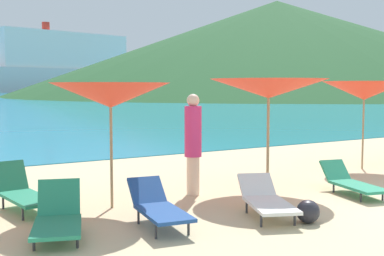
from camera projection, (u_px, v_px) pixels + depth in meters
ground_plane at (176, 153)px, 16.46m from camera, size 50.00×100.00×0.30m
headland_hill at (276, 48)px, 117.25m from camera, size 122.29×122.29×21.88m
umbrella_2 at (111, 95)px, 8.19m from camera, size 2.06×2.06×2.07m
umbrella_3 at (269, 89)px, 9.67m from camera, size 2.33×2.33×2.15m
umbrella_4 at (364, 91)px, 12.16m from camera, size 1.99×1.99×2.13m
lounge_chair_0 at (352, 182)px, 9.35m from camera, size 0.88×1.63×0.56m
lounge_chair_1 at (158, 206)px, 7.22m from camera, size 0.76×1.59×0.60m
lounge_chair_2 at (23, 192)px, 8.16m from camera, size 0.71×1.62×0.73m
lounge_chair_7 at (266, 199)px, 7.77m from camera, size 1.13×1.65×0.55m
lounge_chair_9 at (58, 217)px, 6.70m from camera, size 1.01×1.46×0.69m
beachgoer_2 at (193, 141)px, 9.26m from camera, size 0.31×0.31×1.87m
beach_ball at (308, 212)px, 7.39m from camera, size 0.34×0.34×0.34m
cruise_ship at (67, 66)px, 189.32m from camera, size 67.84×22.87×25.36m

